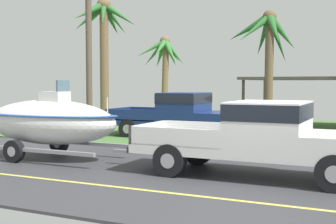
# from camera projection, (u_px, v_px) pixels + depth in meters

# --- Properties ---
(ground) EXTENTS (36.00, 22.00, 0.11)m
(ground) POSITION_uv_depth(u_px,v_px,m) (307.00, 141.00, 18.19)
(ground) COLOR #38383D
(pickup_truck_towing) EXTENTS (5.96, 2.12, 1.82)m
(pickup_truck_towing) POSITION_uv_depth(u_px,v_px,m) (268.00, 135.00, 11.02)
(pickup_truck_towing) COLOR silver
(pickup_truck_towing) RESTS_ON ground
(boat_on_trailer) EXTENTS (5.75, 2.22, 2.34)m
(boat_on_trailer) POSITION_uv_depth(u_px,v_px,m) (49.00, 122.00, 13.84)
(boat_on_trailer) COLOR gray
(boat_on_trailer) RESTS_ON ground
(parked_pickup_background) EXTENTS (5.69, 2.09, 1.87)m
(parked_pickup_background) POSITION_uv_depth(u_px,v_px,m) (183.00, 113.00, 18.71)
(parked_pickup_background) COLOR navy
(parked_pickup_background) RESTS_ON ground
(carport_awning) EXTENTS (7.50, 4.83, 2.55)m
(carport_awning) POSITION_uv_depth(u_px,v_px,m) (324.00, 79.00, 22.93)
(carport_awning) COLOR #4C4238
(carport_awning) RESTS_ON ground
(palm_tree_mid) EXTENTS (2.96, 3.46, 5.00)m
(palm_tree_mid) POSITION_uv_depth(u_px,v_px,m) (165.00, 57.00, 26.90)
(palm_tree_mid) COLOR brown
(palm_tree_mid) RESTS_ON ground
(palm_tree_far_left) EXTENTS (3.27, 3.23, 6.28)m
(palm_tree_far_left) POSITION_uv_depth(u_px,v_px,m) (103.00, 32.00, 21.87)
(palm_tree_far_left) COLOR brown
(palm_tree_far_left) RESTS_ON ground
(palm_tree_far_right) EXTENTS (2.84, 3.27, 5.12)m
(palm_tree_far_right) POSITION_uv_depth(u_px,v_px,m) (268.00, 43.00, 18.09)
(palm_tree_far_right) COLOR brown
(palm_tree_far_right) RESTS_ON ground
(utility_pole) EXTENTS (0.24, 1.80, 7.38)m
(utility_pole) POSITION_uv_depth(u_px,v_px,m) (89.00, 43.00, 18.19)
(utility_pole) COLOR brown
(utility_pole) RESTS_ON ground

